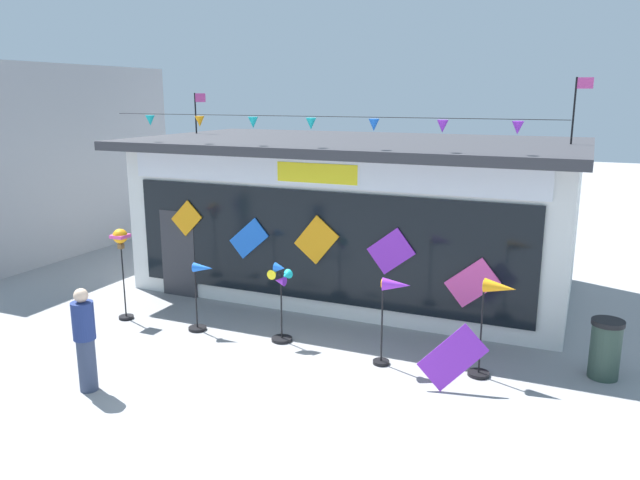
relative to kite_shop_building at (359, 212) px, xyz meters
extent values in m
plane|color=gray|center=(0.68, -6.36, -1.80)|extent=(80.00, 80.00, 0.00)
cube|color=silver|center=(0.00, 0.05, -0.12)|extent=(9.68, 4.97, 3.36)
cube|color=#333338|center=(0.00, -0.33, 1.66)|extent=(10.08, 5.73, 0.20)
cube|color=silver|center=(0.00, -2.47, 1.23)|extent=(8.91, 0.08, 0.57)
cube|color=yellow|center=(0.00, -2.50, 1.23)|extent=(1.74, 0.04, 0.40)
cube|color=black|center=(0.00, -2.46, -0.29)|extent=(8.72, 0.06, 2.32)
cube|color=#333338|center=(-3.48, -2.47, -0.80)|extent=(0.90, 0.07, 2.00)
cube|color=orange|center=(-3.17, -2.52, 0.06)|extent=(0.83, 0.03, 0.82)
cube|color=blue|center=(-1.59, -2.52, -0.25)|extent=(0.97, 0.03, 0.93)
cube|color=orange|center=(0.00, -2.52, -0.14)|extent=(1.01, 0.03, 1.03)
cube|color=purple|center=(1.59, -2.52, -0.22)|extent=(0.99, 0.03, 0.97)
cube|color=#EA4CA3|center=(3.18, -2.52, -0.66)|extent=(1.05, 0.03, 1.01)
cylinder|color=black|center=(0.00, -2.77, 2.35)|extent=(9.30, 0.01, 0.01)
cone|color=#19B7BC|center=(-3.82, -2.77, 2.21)|extent=(0.20, 0.20, 0.22)
cone|color=orange|center=(-2.54, -2.77, 2.21)|extent=(0.20, 0.20, 0.22)
cone|color=#19B7BC|center=(-1.27, -2.77, 2.21)|extent=(0.20, 0.20, 0.22)
cone|color=#19B7BC|center=(0.00, -2.77, 2.21)|extent=(0.20, 0.20, 0.22)
cone|color=blue|center=(1.28, -2.77, 2.21)|extent=(0.20, 0.20, 0.22)
cone|color=purple|center=(2.55, -2.77, 2.21)|extent=(0.20, 0.20, 0.22)
cone|color=purple|center=(3.82, -2.77, 2.21)|extent=(0.20, 0.20, 0.22)
cylinder|color=black|center=(-4.59, 0.05, 2.28)|extent=(0.04, 0.04, 1.04)
cube|color=#EA4CA3|center=(-4.43, 0.05, 2.68)|extent=(0.32, 0.02, 0.22)
cylinder|color=black|center=(4.59, 0.05, 2.43)|extent=(0.04, 0.04, 1.34)
cube|color=#EA4CA3|center=(4.75, 0.05, 2.98)|extent=(0.32, 0.02, 0.22)
cylinder|color=black|center=(-3.60, -4.20, -1.77)|extent=(0.30, 0.30, 0.06)
cylinder|color=black|center=(-3.60, -4.20, -0.99)|extent=(0.03, 0.03, 1.62)
sphere|color=orange|center=(-3.60, -4.20, -0.03)|extent=(0.30, 0.30, 0.30)
cube|color=#EA4CA3|center=(-3.60, -4.20, -0.03)|extent=(0.31, 0.31, 0.07)
cube|color=brown|center=(-3.60, -4.20, -0.24)|extent=(0.10, 0.10, 0.10)
cylinder|color=black|center=(-1.87, -4.14, -1.77)|extent=(0.36, 0.36, 0.06)
cylinder|color=black|center=(-1.87, -4.14, -1.15)|extent=(0.03, 0.03, 1.30)
cone|color=blue|center=(-1.67, -4.14, -0.50)|extent=(0.42, 0.25, 0.19)
cylinder|color=red|center=(-1.87, -4.14, -0.50)|extent=(0.03, 0.16, 0.16)
cylinder|color=black|center=(-0.08, -3.97, -1.77)|extent=(0.40, 0.40, 0.06)
cylinder|color=black|center=(-0.08, -3.97, -1.14)|extent=(0.03, 0.03, 1.32)
cylinder|color=black|center=(-0.08, -4.01, -0.48)|extent=(0.06, 0.04, 0.06)
cone|color=#19B7BC|center=(0.05, -4.01, -0.48)|extent=(0.18, 0.19, 0.18)
cone|color=blue|center=(-0.08, -4.01, -0.35)|extent=(0.19, 0.18, 0.18)
cone|color=yellow|center=(-0.20, -4.01, -0.48)|extent=(0.18, 0.19, 0.18)
cone|color=purple|center=(-0.08, -4.01, -0.60)|extent=(0.19, 0.18, 0.18)
cylinder|color=black|center=(1.98, -4.21, -1.77)|extent=(0.29, 0.29, 0.06)
cylinder|color=black|center=(1.98, -4.21, -1.07)|extent=(0.03, 0.03, 1.46)
cone|color=purple|center=(2.21, -4.21, -0.34)|extent=(0.50, 0.31, 0.22)
cylinder|color=orange|center=(1.98, -4.21, -0.34)|extent=(0.03, 0.16, 0.16)
cylinder|color=black|center=(3.61, -4.00, -1.77)|extent=(0.36, 0.36, 0.06)
cylinder|color=black|center=(3.61, -4.00, -1.02)|extent=(0.03, 0.03, 1.57)
cone|color=orange|center=(3.86, -4.00, -0.23)|extent=(0.52, 0.28, 0.23)
cylinder|color=yellow|center=(3.61, -4.00, -0.23)|extent=(0.03, 0.16, 0.16)
cylinder|color=#333D56|center=(-1.96, -6.99, -1.37)|extent=(0.28, 0.28, 0.86)
cylinder|color=navy|center=(-1.96, -6.99, -0.64)|extent=(0.34, 0.34, 0.60)
sphere|color=beige|center=(-1.96, -6.99, -0.23)|extent=(0.22, 0.22, 0.22)
cylinder|color=#2D4238|center=(5.50, -3.25, -1.34)|extent=(0.48, 0.48, 0.92)
cylinder|color=black|center=(5.50, -3.25, -0.84)|extent=(0.52, 0.52, 0.08)
cube|color=purple|center=(3.29, -4.66, -1.27)|extent=(1.07, 0.36, 1.07)
cube|color=#99999E|center=(-11.56, -0.05, 0.90)|extent=(6.28, 7.64, 5.40)
camera|label=1|loc=(4.99, -13.79, 2.75)|focal=34.79mm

